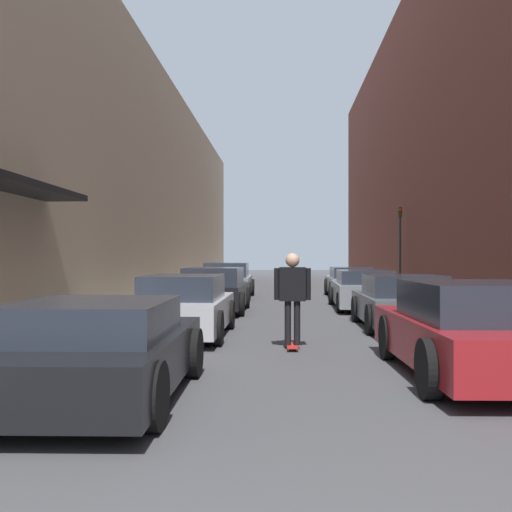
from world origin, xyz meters
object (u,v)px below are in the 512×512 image
at_px(parked_car_right_0, 472,331).
at_px(parked_car_left_1, 185,307).
at_px(skateboarder, 292,290).
at_px(parked_car_right_3, 350,282).
at_px(parked_car_right_2, 363,290).
at_px(parked_car_left_3, 227,281).
at_px(parked_car_right_1, 402,302).
at_px(parked_car_left_0, 97,350).
at_px(parked_car_left_2, 214,290).
at_px(traffic_light, 400,240).

bearing_deg(parked_car_right_0, parked_car_left_1, 140.80).
xyz_separation_m(parked_car_left_1, skateboarder, (2.23, -1.49, 0.45)).
bearing_deg(parked_car_right_3, parked_car_right_2, -92.22).
bearing_deg(parked_car_right_3, parked_car_left_1, -112.25).
distance_m(parked_car_left_3, skateboarder, 12.80).
bearing_deg(parked_car_right_1, parked_car_right_3, 89.85).
distance_m(parked_car_left_0, parked_car_right_0, 5.02).
bearing_deg(parked_car_left_2, parked_car_left_1, -89.83).
relative_size(parked_car_left_3, traffic_light, 1.27).
bearing_deg(parked_car_left_0, parked_car_right_2, 68.13).
bearing_deg(parked_car_right_0, parked_car_right_3, 89.33).
xyz_separation_m(parked_car_left_0, parked_car_left_2, (0.11, 10.60, 0.07)).
bearing_deg(parked_car_right_1, skateboarder, -130.08).
relative_size(parked_car_left_1, traffic_light, 1.09).
relative_size(parked_car_left_0, parked_car_left_2, 0.99).
bearing_deg(parked_car_left_0, parked_car_right_3, 73.79).
height_order(parked_car_left_2, traffic_light, traffic_light).
bearing_deg(parked_car_left_2, parked_car_right_1, -37.59).
bearing_deg(parked_car_right_0, skateboarder, 136.53).
bearing_deg(traffic_light, parked_car_right_0, -98.33).
distance_m(parked_car_left_3, parked_car_right_3, 5.10).
bearing_deg(parked_car_left_3, traffic_light, 17.33).
height_order(parked_car_left_1, parked_car_right_2, parked_car_left_1).
bearing_deg(parked_car_right_3, parked_car_left_0, -106.21).
bearing_deg(parked_car_left_1, parked_car_left_0, -91.35).
bearing_deg(parked_car_right_3, parked_car_right_0, -90.67).
relative_size(parked_car_left_1, parked_car_left_2, 1.00).
height_order(parked_car_left_0, parked_car_left_3, parked_car_left_3).
xyz_separation_m(parked_car_left_1, parked_car_left_2, (-0.02, 5.33, 0.03)).
height_order(parked_car_right_0, parked_car_right_3, parked_car_right_0).
height_order(parked_car_right_1, skateboarder, skateboarder).
distance_m(parked_car_right_2, parked_car_right_3, 5.23).
bearing_deg(parked_car_right_0, parked_car_right_1, 88.36).
height_order(parked_car_right_2, parked_car_right_3, parked_car_right_3).
relative_size(parked_car_left_2, traffic_light, 1.09).
bearing_deg(skateboarder, parked_car_left_3, 100.82).
distance_m(parked_car_right_3, traffic_light, 3.30).
height_order(parked_car_right_1, parked_car_right_3, parked_car_right_1).
bearing_deg(parked_car_left_0, traffic_light, 68.56).
bearing_deg(traffic_light, parked_car_right_1, -101.35).
relative_size(parked_car_right_0, parked_car_right_1, 1.09).
bearing_deg(parked_car_right_3, skateboarder, -101.14).
height_order(parked_car_left_0, parked_car_right_3, parked_car_right_3).
relative_size(parked_car_left_2, parked_car_right_2, 0.86).
height_order(parked_car_left_0, parked_car_left_2, parked_car_left_2).
xyz_separation_m(parked_car_left_1, parked_car_right_2, (4.66, 6.65, -0.02)).
xyz_separation_m(parked_car_right_0, skateboarder, (-2.45, 2.32, 0.42)).
xyz_separation_m(parked_car_left_2, parked_car_right_0, (4.69, -9.15, -0.00)).
height_order(parked_car_left_2, parked_car_right_3, parked_car_left_2).
relative_size(parked_car_right_3, traffic_light, 1.15).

